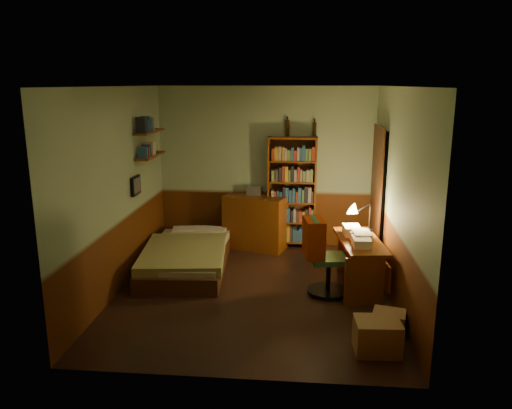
# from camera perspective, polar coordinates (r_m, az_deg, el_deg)

# --- Properties ---
(floor) EXTENTS (3.50, 4.00, 0.02)m
(floor) POSITION_cam_1_polar(r_m,az_deg,el_deg) (6.61, -0.20, -9.91)
(floor) COLOR black
(floor) RESTS_ON ground
(ceiling) EXTENTS (3.50, 4.00, 0.02)m
(ceiling) POSITION_cam_1_polar(r_m,az_deg,el_deg) (6.06, -0.23, 13.44)
(ceiling) COLOR silver
(ceiling) RESTS_ON wall_back
(wall_back) EXTENTS (3.50, 0.02, 2.60)m
(wall_back) POSITION_cam_1_polar(r_m,az_deg,el_deg) (8.17, 1.15, 4.27)
(wall_back) COLOR gray
(wall_back) RESTS_ON ground
(wall_left) EXTENTS (0.02, 4.00, 2.60)m
(wall_left) POSITION_cam_1_polar(r_m,az_deg,el_deg) (6.61, -15.60, 1.51)
(wall_left) COLOR gray
(wall_left) RESTS_ON ground
(wall_right) EXTENTS (0.02, 4.00, 2.60)m
(wall_right) POSITION_cam_1_polar(r_m,az_deg,el_deg) (6.29, 15.97, 0.88)
(wall_right) COLOR gray
(wall_right) RESTS_ON ground
(wall_front) EXTENTS (3.50, 0.02, 2.60)m
(wall_front) POSITION_cam_1_polar(r_m,az_deg,el_deg) (4.28, -2.82, -4.53)
(wall_front) COLOR gray
(wall_front) RESTS_ON ground
(doorway) EXTENTS (0.06, 0.90, 2.00)m
(doorway) POSITION_cam_1_polar(r_m,az_deg,el_deg) (7.60, 13.79, 0.85)
(doorway) COLOR black
(doorway) RESTS_ON ground
(door_trim) EXTENTS (0.02, 0.98, 2.08)m
(door_trim) POSITION_cam_1_polar(r_m,az_deg,el_deg) (7.59, 13.53, 0.85)
(door_trim) COLOR #3E2010
(door_trim) RESTS_ON ground
(bed) EXTENTS (1.21, 2.10, 0.60)m
(bed) POSITION_cam_1_polar(r_m,az_deg,el_deg) (7.36, -7.90, -4.95)
(bed) COLOR #5D753C
(bed) RESTS_ON ground
(dresser) EXTENTS (1.08, 0.76, 0.87)m
(dresser) POSITION_cam_1_polar(r_m,az_deg,el_deg) (8.13, -0.06, -2.01)
(dresser) COLOR #5E2C0D
(dresser) RESTS_ON ground
(mini_stereo) EXTENTS (0.25, 0.20, 0.13)m
(mini_stereo) POSITION_cam_1_polar(r_m,az_deg,el_deg) (8.14, -0.19, 1.62)
(mini_stereo) COLOR #B2B2B7
(mini_stereo) RESTS_ON dresser
(bookshelf) EXTENTS (0.79, 0.27, 1.82)m
(bookshelf) POSITION_cam_1_polar(r_m,az_deg,el_deg) (8.07, 4.12, 1.28)
(bookshelf) COLOR #5E2C0D
(bookshelf) RESTS_ON ground
(bottle_left) EXTENTS (0.07, 0.07, 0.25)m
(bottle_left) POSITION_cam_1_polar(r_m,az_deg,el_deg) (8.02, 3.60, 8.70)
(bottle_left) COLOR black
(bottle_left) RESTS_ON bookshelf
(bottle_right) EXTENTS (0.07, 0.07, 0.22)m
(bottle_right) POSITION_cam_1_polar(r_m,az_deg,el_deg) (8.02, 6.70, 8.52)
(bottle_right) COLOR black
(bottle_right) RESTS_ON bookshelf
(desk) EXTENTS (0.64, 1.27, 0.65)m
(desk) POSITION_cam_1_polar(r_m,az_deg,el_deg) (6.75, 11.70, -6.61)
(desk) COLOR #5E2C0D
(desk) RESTS_ON ground
(paper_stack) EXTENTS (0.27, 0.31, 0.10)m
(paper_stack) POSITION_cam_1_polar(r_m,az_deg,el_deg) (6.70, 11.74, -3.36)
(paper_stack) COLOR silver
(paper_stack) RESTS_ON desk
(desk_lamp) EXTENTS (0.21, 0.21, 0.69)m
(desk_lamp) POSITION_cam_1_polar(r_m,az_deg,el_deg) (6.99, 12.93, -0.24)
(desk_lamp) COLOR black
(desk_lamp) RESTS_ON desk
(office_chair) EXTENTS (0.50, 0.46, 0.89)m
(office_chair) POSITION_cam_1_polar(r_m,az_deg,el_deg) (6.43, 8.32, -6.38)
(office_chair) COLOR #35623C
(office_chair) RESTS_ON ground
(red_jacket) EXTENTS (0.35, 0.47, 0.49)m
(red_jacket) POSITION_cam_1_polar(r_m,az_deg,el_deg) (6.27, 7.88, -0.29)
(red_jacket) COLOR #B4370B
(red_jacket) RESTS_ON office_chair
(wall_shelf_lower) EXTENTS (0.20, 0.90, 0.03)m
(wall_shelf_lower) POSITION_cam_1_polar(r_m,az_deg,el_deg) (7.54, -11.95, 5.49)
(wall_shelf_lower) COLOR #5E2C0D
(wall_shelf_lower) RESTS_ON wall_left
(wall_shelf_upper) EXTENTS (0.20, 0.90, 0.03)m
(wall_shelf_upper) POSITION_cam_1_polar(r_m,az_deg,el_deg) (7.50, -12.08, 8.14)
(wall_shelf_upper) COLOR #5E2C0D
(wall_shelf_upper) RESTS_ON wall_left
(framed_picture) EXTENTS (0.04, 0.32, 0.26)m
(framed_picture) POSITION_cam_1_polar(r_m,az_deg,el_deg) (7.15, -13.59, 2.13)
(framed_picture) COLOR black
(framed_picture) RESTS_ON wall_left
(cardboard_box_a) EXTENTS (0.47, 0.38, 0.34)m
(cardboard_box_a) POSITION_cam_1_polar(r_m,az_deg,el_deg) (5.31, 13.68, -14.41)
(cardboard_box_a) COLOR #93724A
(cardboard_box_a) RESTS_ON ground
(cardboard_box_b) EXTENTS (0.40, 0.36, 0.24)m
(cardboard_box_b) POSITION_cam_1_polar(r_m,az_deg,el_deg) (5.73, 14.93, -12.85)
(cardboard_box_b) COLOR #93724A
(cardboard_box_b) RESTS_ON ground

